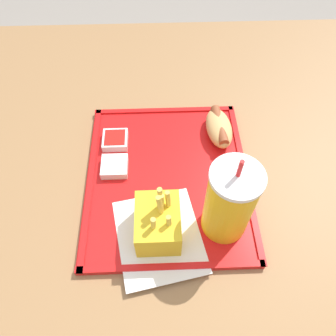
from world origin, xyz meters
name	(u,v)px	position (x,y,z in m)	size (l,w,h in m)	color
ground_plane	(168,293)	(0.00, 0.00, 0.00)	(8.00, 8.00, 0.00)	gray
dining_table	(168,259)	(0.00, 0.00, 0.38)	(1.26, 1.15, 0.75)	olive
food_tray	(168,177)	(-0.04, 0.00, 0.76)	(0.40, 0.33, 0.01)	red
paper_napkin	(159,236)	(0.09, -0.02, 0.76)	(0.20, 0.18, 0.00)	white
soda_cup	(230,202)	(0.07, 0.10, 0.84)	(0.09, 0.09, 0.20)	gold
hot_dog_far	(219,127)	(-0.15, 0.12, 0.78)	(0.12, 0.06, 0.04)	tan
fries_carton	(158,223)	(0.08, -0.02, 0.80)	(0.10, 0.08, 0.12)	gold
sauce_cup_mayo	(115,166)	(-0.06, -0.11, 0.77)	(0.05, 0.05, 0.02)	silver
sauce_cup_ketchup	(115,140)	(-0.14, -0.11, 0.77)	(0.05, 0.05, 0.02)	silver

